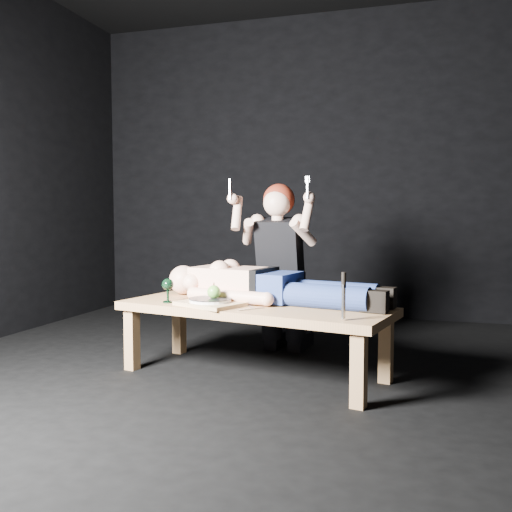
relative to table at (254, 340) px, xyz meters
name	(u,v)px	position (x,y,z in m)	size (l,w,h in m)	color
ground	(272,388)	(0.18, -0.22, -0.23)	(5.00, 5.00, 0.00)	black
back_wall	(336,166)	(0.18, 2.28, 1.27)	(5.00, 5.00, 0.00)	black
table	(254,340)	(0.00, 0.00, 0.00)	(1.70, 0.64, 0.45)	#AA7B4B
lying_man	(272,282)	(0.08, 0.14, 0.35)	(1.66, 0.51, 0.26)	#F1B397
kneeling_woman	(283,266)	(0.03, 0.66, 0.41)	(0.67, 0.76, 1.27)	black
serving_tray	(210,304)	(-0.25, -0.11, 0.24)	(0.38, 0.28, 0.02)	tan
plate	(210,300)	(-0.25, -0.11, 0.26)	(0.26, 0.26, 0.02)	white
apple	(214,292)	(-0.22, -0.10, 0.31)	(0.08, 0.08, 0.08)	#5E902D
goblet	(168,291)	(-0.55, -0.08, 0.30)	(0.07, 0.07, 0.15)	black
fork_flat	(181,303)	(-0.45, -0.08, 0.23)	(0.02, 0.18, 0.01)	#B2B2B7
knife_flat	(251,309)	(0.04, -0.18, 0.23)	(0.02, 0.18, 0.01)	#B2B2B7
spoon_flat	(249,306)	(0.00, -0.08, 0.23)	(0.02, 0.18, 0.01)	#B2B2B7
carving_knife	(344,296)	(0.60, -0.37, 0.35)	(0.03, 0.04, 0.26)	#B2B2B7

